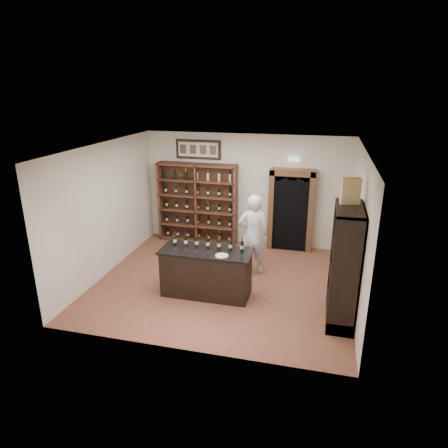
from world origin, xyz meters
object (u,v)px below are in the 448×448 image
(side_cabinet, at_px, (344,283))
(shopkeeper, at_px, (253,235))
(counter_bottle_0, at_px, (175,240))
(wine_crate, at_px, (351,191))
(tasting_counter, at_px, (206,273))
(wine_shelf, at_px, (198,203))

(side_cabinet, distance_m, shopkeeper, 2.53)
(counter_bottle_0, xyz_separation_m, wine_crate, (3.40, -0.21, 1.32))
(counter_bottle_0, relative_size, side_cabinet, 0.14)
(tasting_counter, distance_m, counter_bottle_0, 0.96)
(wine_shelf, bearing_deg, side_cabinet, -40.21)
(counter_bottle_0, xyz_separation_m, shopkeeper, (1.47, 1.13, -0.16))
(tasting_counter, bearing_deg, counter_bottle_0, 169.16)
(wine_shelf, bearing_deg, shopkeeper, -42.05)
(tasting_counter, relative_size, shopkeeper, 0.99)
(counter_bottle_0, relative_size, wine_crate, 0.65)
(side_cabinet, bearing_deg, counter_bottle_0, 172.76)
(counter_bottle_0, bearing_deg, shopkeeper, 37.65)
(wine_crate, bearing_deg, counter_bottle_0, 164.60)
(tasting_counter, relative_size, counter_bottle_0, 6.27)
(side_cabinet, bearing_deg, wine_crate, 101.92)
(tasting_counter, height_order, counter_bottle_0, counter_bottle_0)
(wine_shelf, distance_m, tasting_counter, 3.19)
(wine_crate, bearing_deg, shopkeeper, 133.37)
(counter_bottle_0, distance_m, side_cabinet, 3.49)
(wine_shelf, bearing_deg, tasting_counter, -69.44)
(tasting_counter, height_order, shopkeeper, shopkeeper)
(side_cabinet, bearing_deg, tasting_counter, 173.72)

